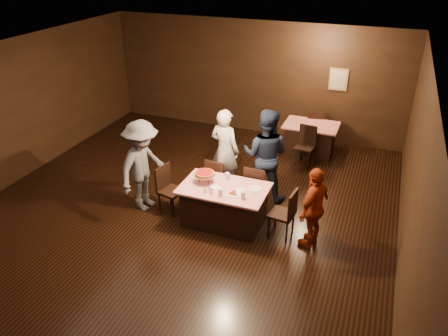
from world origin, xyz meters
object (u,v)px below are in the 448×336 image
at_px(chair_end_right, 282,213).
at_px(diner_grey_knit, 143,166).
at_px(diner_white_jacket, 225,150).
at_px(glass_back, 227,176).
at_px(diner_navy_hoodie, 266,155).
at_px(glass_front_left, 221,192).
at_px(glass_front_right, 243,195).
at_px(back_table, 310,139).
at_px(main_table, 224,205).
at_px(chair_back_near, 304,147).
at_px(chair_far_right, 257,186).
at_px(plate_empty, 255,189).
at_px(diner_red_shirt, 314,208).
at_px(chair_back_far, 315,127).
at_px(chair_end_left, 171,190).
at_px(pizza_stand, 205,174).
at_px(chair_far_left, 219,179).

bearing_deg(chair_end_right, diner_grey_knit, -82.85).
height_order(diner_white_jacket, glass_back, diner_white_jacket).
distance_m(diner_navy_hoodie, glass_front_left, 1.52).
bearing_deg(glass_front_right, back_table, 83.48).
height_order(main_table, chair_end_right, chair_end_right).
bearing_deg(chair_back_near, glass_back, -102.43).
height_order(chair_back_near, diner_grey_knit, diner_grey_knit).
xyz_separation_m(chair_far_right, plate_empty, (0.15, -0.60, 0.30)).
bearing_deg(main_table, back_table, 76.15).
relative_size(chair_back_near, diner_white_jacket, 0.53).
bearing_deg(diner_grey_knit, plate_empty, -76.43).
bearing_deg(diner_navy_hoodie, diner_red_shirt, 133.07).
height_order(diner_white_jacket, glass_front_left, diner_white_jacket).
bearing_deg(chair_back_far, main_table, 68.61).
height_order(back_table, glass_front_right, glass_front_right).
bearing_deg(chair_end_right, back_table, -170.59).
bearing_deg(main_table, chair_end_right, 0.00).
bearing_deg(diner_grey_knit, chair_end_left, -76.56).
relative_size(diner_navy_hoodie, glass_back, 13.80).
relative_size(diner_grey_knit, glass_front_left, 13.19).
height_order(chair_end_left, diner_white_jacket, diner_white_jacket).
height_order(chair_far_right, glass_back, chair_far_right).
bearing_deg(chair_far_right, glass_front_right, 94.44).
bearing_deg(diner_grey_knit, diner_white_jacket, -35.24).
xyz_separation_m(main_table, diner_grey_knit, (-1.66, -0.05, 0.54)).
relative_size(chair_end_right, plate_empty, 3.80).
bearing_deg(glass_back, chair_end_right, -14.62).
height_order(back_table, chair_end_left, chair_end_left).
height_order(diner_grey_knit, glass_front_left, diner_grey_knit).
xyz_separation_m(chair_end_right, pizza_stand, (-1.50, 0.05, 0.48)).
xyz_separation_m(main_table, chair_far_left, (-0.40, 0.75, 0.09)).
height_order(chair_far_left, chair_end_right, same).
xyz_separation_m(back_table, chair_far_left, (-1.29, -2.87, 0.09)).
xyz_separation_m(diner_grey_knit, pizza_stand, (1.26, 0.10, 0.03)).
xyz_separation_m(chair_far_left, chair_back_near, (1.29, 2.17, 0.00)).
height_order(chair_end_right, glass_front_right, chair_end_right).
bearing_deg(chair_end_right, diner_white_jacket, -121.90).
bearing_deg(chair_end_right, diner_red_shirt, 91.20).
bearing_deg(glass_front_left, chair_far_right, 71.57).
height_order(back_table, chair_far_left, chair_far_left).
height_order(chair_back_near, plate_empty, chair_back_near).
height_order(chair_end_left, chair_end_right, same).
height_order(chair_end_left, chair_back_near, same).
xyz_separation_m(diner_navy_hoodie, glass_front_left, (-0.38, -1.47, -0.13)).
bearing_deg(chair_end_left, glass_front_left, -92.94).
distance_m(chair_end_left, glass_front_left, 1.24).
height_order(main_table, chair_far_left, chair_far_left).
relative_size(back_table, plate_empty, 5.20).
height_order(main_table, plate_empty, plate_empty).
height_order(chair_back_far, glass_front_left, chair_back_far).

